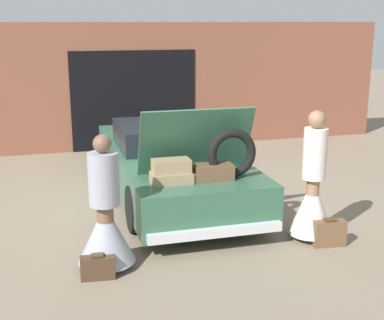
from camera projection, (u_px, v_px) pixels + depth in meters
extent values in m
plane|color=#7F705B|center=(171.00, 195.00, 8.95)|extent=(40.00, 40.00, 0.00)
cube|color=brown|center=(133.00, 87.00, 11.93)|extent=(12.00, 0.12, 2.80)
cube|color=black|center=(134.00, 100.00, 11.94)|extent=(2.80, 0.02, 2.20)
cube|color=#336047|center=(171.00, 167.00, 8.83)|extent=(1.84, 4.77, 0.60)
cube|color=#1E2328|center=(167.00, 135.00, 8.98)|extent=(1.62, 1.53, 0.38)
cylinder|color=black|center=(109.00, 158.00, 10.03)|extent=(0.18, 0.65, 0.65)
cylinder|color=black|center=(196.00, 152.00, 10.47)|extent=(0.18, 0.65, 0.65)
cylinder|color=black|center=(135.00, 209.00, 7.32)|extent=(0.18, 0.65, 0.65)
cylinder|color=black|center=(250.00, 198.00, 7.76)|extent=(0.18, 0.65, 0.65)
cube|color=silver|center=(216.00, 232.00, 6.62)|extent=(1.74, 0.10, 0.12)
cube|color=#336047|center=(196.00, 141.00, 7.24)|extent=(1.56, 0.41, 0.94)
cube|color=#9E8460|center=(171.00, 178.00, 6.93)|extent=(0.53, 0.33, 0.14)
cube|color=brown|center=(213.00, 172.00, 7.07)|extent=(0.52, 0.29, 0.21)
cube|color=#9E8460|center=(171.00, 166.00, 6.89)|extent=(0.49, 0.27, 0.17)
cube|color=brown|center=(202.00, 176.00, 7.04)|extent=(0.52, 0.28, 0.13)
torus|color=black|center=(232.00, 154.00, 7.08)|extent=(0.68, 0.12, 0.68)
cylinder|color=brown|center=(106.00, 236.00, 6.23)|extent=(0.19, 0.19, 0.78)
cone|color=#9399A3|center=(106.00, 233.00, 6.22)|extent=(0.67, 0.67, 0.70)
cylinder|color=#9399A3|center=(104.00, 179.00, 6.05)|extent=(0.35, 0.35, 0.62)
sphere|color=brown|center=(102.00, 144.00, 5.95)|extent=(0.21, 0.21, 0.21)
cylinder|color=#997051|center=(312.00, 209.00, 7.03)|extent=(0.17, 0.17, 0.84)
cone|color=silver|center=(312.00, 206.00, 7.02)|extent=(0.58, 0.58, 0.76)
cylinder|color=silver|center=(315.00, 154.00, 6.84)|extent=(0.31, 0.31, 0.66)
sphere|color=#997051|center=(317.00, 119.00, 6.73)|extent=(0.23, 0.23, 0.23)
cube|color=#473323|center=(98.00, 268.00, 6.00)|extent=(0.40, 0.18, 0.27)
cube|color=#4C3823|center=(97.00, 255.00, 5.97)|extent=(0.14, 0.10, 0.02)
cube|color=brown|center=(329.00, 233.00, 6.88)|extent=(0.43, 0.20, 0.34)
cube|color=#4C3823|center=(330.00, 219.00, 6.84)|extent=(0.16, 0.11, 0.02)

